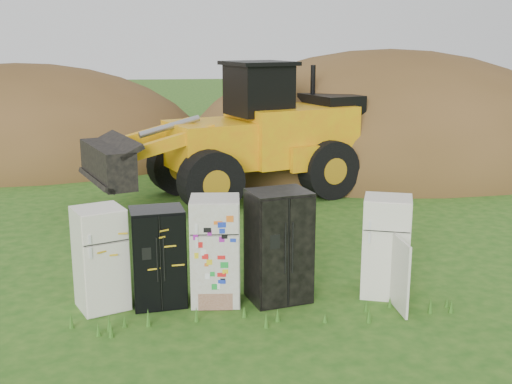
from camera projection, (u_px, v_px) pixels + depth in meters
ground at (253, 299)px, 11.05m from camera, size 120.00×120.00×0.00m
fridge_leftmost at (101, 258)px, 10.54m from camera, size 0.99×0.97×1.72m
fridge_black_side at (158, 257)px, 10.68m from camera, size 0.96×0.81×1.67m
fridge_sticker at (215, 251)px, 10.77m from camera, size 0.87×0.81×1.82m
fridge_dark_mid at (279, 246)px, 10.86m from camera, size 1.15×1.01×1.92m
fridge_open_door at (386, 246)px, 11.09m from camera, size 0.99×0.95×1.75m
wheel_loader at (228, 132)px, 17.53m from camera, size 8.38×5.70×3.76m
dirt_mound_right at (385, 162)px, 23.22m from camera, size 14.88×10.91×8.01m
dirt_mound_left at (23, 157)px, 24.18m from camera, size 13.87×10.40×6.97m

